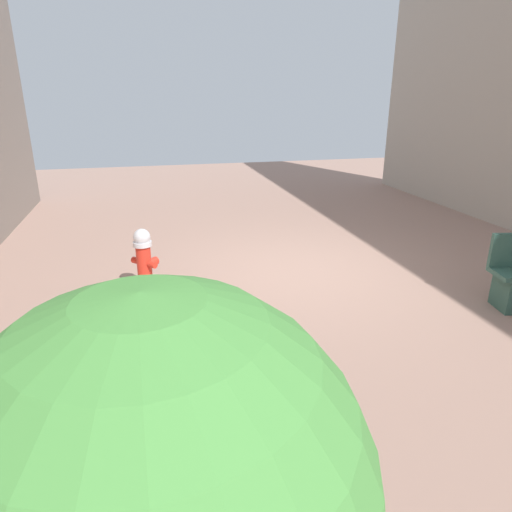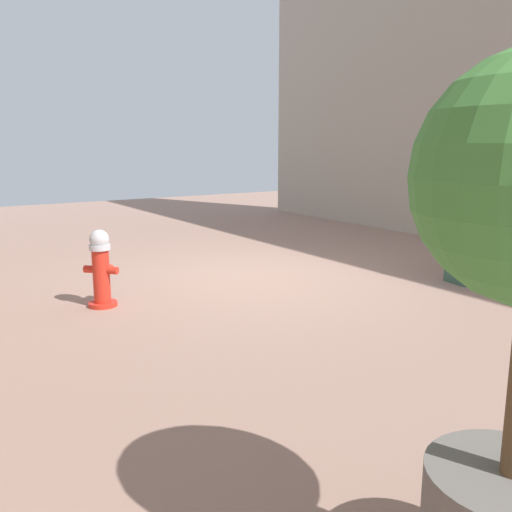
{
  "view_description": "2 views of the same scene",
  "coord_description": "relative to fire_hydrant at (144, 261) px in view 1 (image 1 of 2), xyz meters",
  "views": [
    {
      "loc": [
        2.22,
        6.11,
        2.6
      ],
      "look_at": [
        0.93,
        0.95,
        0.67
      ],
      "focal_mm": 31.55,
      "sensor_mm": 36.0,
      "label": 1
    },
    {
      "loc": [
        4.25,
        6.45,
        1.89
      ],
      "look_at": [
        0.74,
        1.1,
        0.58
      ],
      "focal_mm": 38.8,
      "sensor_mm": 36.0,
      "label": 2
    }
  ],
  "objects": [
    {
      "name": "fire_hydrant",
      "position": [
        0.0,
        0.0,
        0.0
      ],
      "size": [
        0.38,
        0.38,
        0.91
      ],
      "color": "red",
      "rests_on": "ground_plane"
    },
    {
      "name": "ground_plane",
      "position": [
        -2.31,
        -0.2,
        -0.46
      ],
      "size": [
        23.4,
        23.4,
        0.0
      ],
      "primitive_type": "plane",
      "color": "#9E7A6B"
    }
  ]
}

